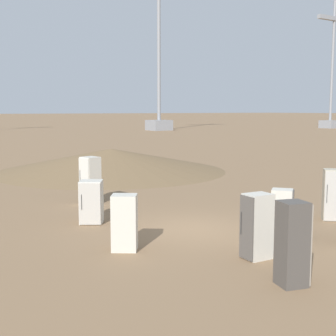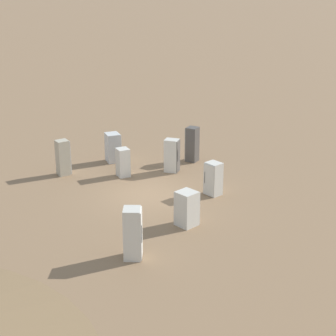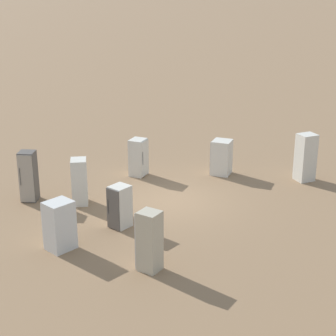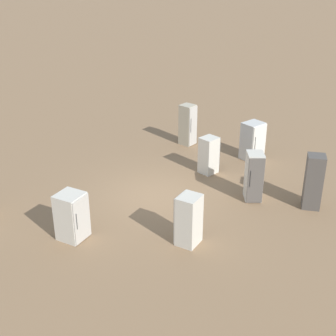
{
  "view_description": "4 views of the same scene",
  "coord_description": "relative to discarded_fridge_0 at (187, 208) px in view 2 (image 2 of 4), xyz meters",
  "views": [
    {
      "loc": [
        8.68,
        12.02,
        3.85
      ],
      "look_at": [
        0.02,
        -1.47,
        1.86
      ],
      "focal_mm": 50.0,
      "sensor_mm": 36.0,
      "label": 1
    },
    {
      "loc": [
        6.7,
        -22.92,
        10.12
      ],
      "look_at": [
        1.11,
        -0.6,
        1.64
      ],
      "focal_mm": 60.0,
      "sensor_mm": 36.0,
      "label": 2
    },
    {
      "loc": [
        -18.88,
        3.64,
        8.17
      ],
      "look_at": [
        -0.19,
        0.13,
        1.36
      ],
      "focal_mm": 60.0,
      "sensor_mm": 36.0,
      "label": 3
    },
    {
      "loc": [
        14.45,
        -0.5,
        7.86
      ],
      "look_at": [
        1.32,
        0.3,
        1.72
      ],
      "focal_mm": 50.0,
      "sensor_mm": 36.0,
      "label": 4
    }
  ],
  "objects": [
    {
      "name": "ground_plane",
      "position": [
        -2.41,
        2.61,
        -0.73
      ],
      "size": [
        1000.0,
        1000.0,
        0.0
      ],
      "primitive_type": "plane",
      "color": "#846647"
    },
    {
      "name": "discarded_fridge_0",
      "position": [
        0.0,
        0.0,
        0.0
      ],
      "size": [
        1.04,
        1.05,
        1.46
      ],
      "rotation": [
        0.0,
        0.0,
        5.73
      ],
      "color": "beige",
      "rests_on": "ground_plane"
    },
    {
      "name": "discarded_fridge_1",
      "position": [
        -7.26,
        4.16,
        0.17
      ],
      "size": [
        0.82,
        0.83,
        1.8
      ],
      "rotation": [
        0.0,
        0.0,
        5.53
      ],
      "color": "#B2A88E",
      "rests_on": "ground_plane"
    },
    {
      "name": "discarded_fridge_2",
      "position": [
        0.49,
        3.41,
        0.05
      ],
      "size": [
        0.9,
        0.89,
        1.56
      ],
      "rotation": [
        0.0,
        0.0,
        2.54
      ],
      "color": "beige",
      "rests_on": "ground_plane"
    },
    {
      "name": "discarded_fridge_3",
      "position": [
        -4.29,
        4.69,
        -0.01
      ],
      "size": [
        0.85,
        0.87,
        1.45
      ],
      "rotation": [
        0.0,
        0.0,
        0.7
      ],
      "color": "beige",
      "rests_on": "ground_plane"
    },
    {
      "name": "discarded_fridge_4",
      "position": [
        -1.31,
        -3.12,
        0.24
      ],
      "size": [
        0.78,
        0.8,
        1.95
      ],
      "rotation": [
        0.0,
        0.0,
        4.94
      ],
      "color": "beige",
      "rests_on": "ground_plane"
    },
    {
      "name": "discarded_fridge_5",
      "position": [
        -2.07,
        5.91,
        0.12
      ],
      "size": [
        0.75,
        0.6,
        1.71
      ],
      "rotation": [
        0.0,
        0.0,
        4.65
      ],
      "color": "beige",
      "rests_on": "ground_plane"
    },
    {
      "name": "discarded_fridge_6",
      "position": [
        -1.4,
        7.74,
        0.21
      ],
      "size": [
        0.74,
        0.7,
        1.88
      ],
      "rotation": [
        0.0,
        0.0,
        1.3
      ],
      "color": "#4C4742",
      "rests_on": "ground_plane"
    },
    {
      "name": "discarded_fridge_7",
      "position": [
        -5.49,
        6.65,
        0.05
      ],
      "size": [
        1.04,
        1.06,
        1.56
      ],
      "rotation": [
        0.0,
        0.0,
        5.34
      ],
      "color": "silver",
      "rests_on": "ground_plane"
    }
  ]
}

